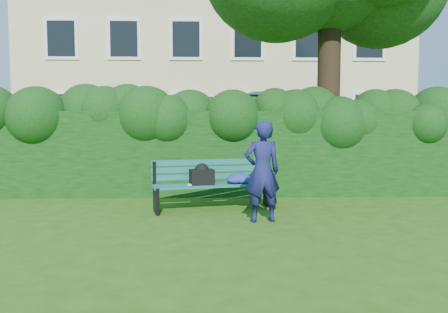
{
  "coord_description": "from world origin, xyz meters",
  "views": [
    {
      "loc": [
        -0.23,
        -7.29,
        1.56
      ],
      "look_at": [
        0.0,
        0.6,
        0.95
      ],
      "focal_mm": 35.0,
      "sensor_mm": 36.0,
      "label": 1
    }
  ],
  "objects": [
    {
      "name": "hedge",
      "position": [
        0.0,
        2.2,
        0.9
      ],
      "size": [
        10.0,
        1.0,
        1.8
      ],
      "color": "black",
      "rests_on": "ground"
    },
    {
      "name": "apartment_building",
      "position": [
        -0.0,
        13.99,
        6.0
      ],
      "size": [
        16.0,
        8.08,
        12.0
      ],
      "color": "tan",
      "rests_on": "ground"
    },
    {
      "name": "man_reading",
      "position": [
        0.57,
        -0.5,
        0.8
      ],
      "size": [
        0.64,
        0.48,
        1.6
      ],
      "primitive_type": "imported",
      "rotation": [
        0.0,
        0.0,
        3.33
      ],
      "color": "#16194E",
      "rests_on": "ground"
    },
    {
      "name": "ground",
      "position": [
        0.0,
        0.0,
        0.0
      ],
      "size": [
        80.0,
        80.0,
        0.0
      ],
      "primitive_type": "plane",
      "color": "#24520F",
      "rests_on": "ground"
    },
    {
      "name": "park_bench",
      "position": [
        -0.13,
        0.49,
        0.51
      ],
      "size": [
        2.25,
        1.04,
        0.89
      ],
      "rotation": [
        0.0,
        0.0,
        0.23
      ],
      "color": "#105252",
      "rests_on": "ground"
    }
  ]
}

